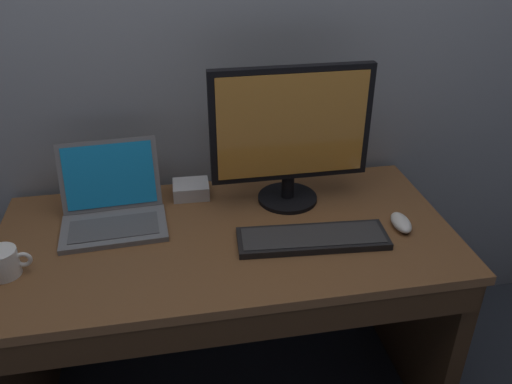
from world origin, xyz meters
name	(u,v)px	position (x,y,z in m)	size (l,w,h in m)	color
desk	(229,293)	(0.00, -0.01, 0.49)	(1.44, 0.71, 0.73)	brown
laptop_space_gray	(113,209)	(-0.35, 0.12, 0.78)	(0.34, 0.30, 0.24)	slate
external_monitor	(291,132)	(0.24, 0.15, 0.99)	(0.53, 0.21, 0.48)	black
wired_keyboard	(313,238)	(0.26, -0.09, 0.74)	(0.47, 0.18, 0.02)	black
computer_mouse	(401,223)	(0.56, -0.07, 0.75)	(0.06, 0.11, 0.04)	white
external_drive_box	(191,189)	(-0.09, 0.26, 0.75)	(0.13, 0.10, 0.05)	silver
coffee_mug	(4,263)	(-0.64, -0.10, 0.77)	(0.12, 0.09, 0.08)	white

